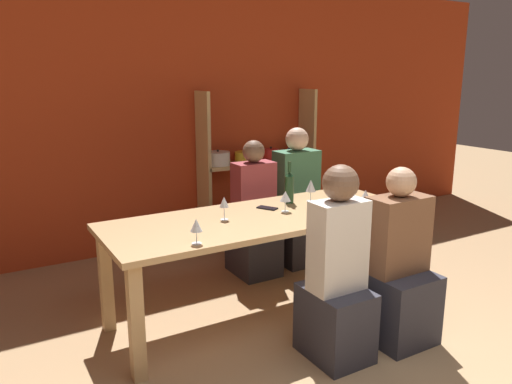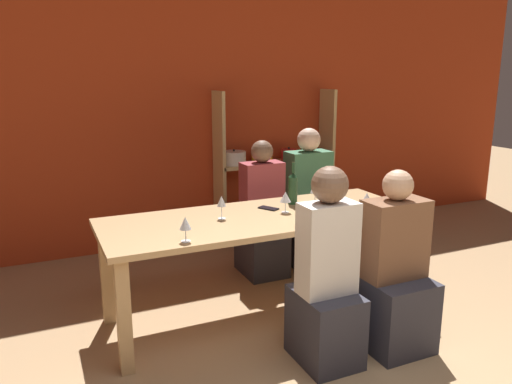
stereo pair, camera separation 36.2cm
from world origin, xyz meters
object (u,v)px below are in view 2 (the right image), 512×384
at_px(dining_table, 262,228).
at_px(person_near_a, 326,290).
at_px(wine_glass_empty_a, 367,199).
at_px(wine_glass_white_b, 333,199).
at_px(person_near_b, 391,283).
at_px(person_far_a, 307,214).
at_px(wine_bottle_green, 293,187).
at_px(shelf_unit, 275,181).
at_px(wine_glass_red_a, 285,197).
at_px(cell_phone, 268,208).
at_px(person_far_b, 262,225).
at_px(wine_glass_white_a, 315,188).
at_px(wine_glass_red_b, 185,224).
at_px(wine_glass_empty_b, 221,202).

relative_size(dining_table, person_near_a, 1.83).
bearing_deg(wine_glass_empty_a, wine_glass_white_b, 144.84).
bearing_deg(dining_table, person_near_b, -50.80).
bearing_deg(person_far_a, wine_bottle_green, 50.84).
xyz_separation_m(shelf_unit, wine_glass_red_a, (-0.75, -1.66, 0.27)).
bearing_deg(cell_phone, person_far_b, 69.31).
bearing_deg(wine_glass_white_a, wine_glass_white_b, -100.43).
height_order(dining_table, wine_glass_red_b, wine_glass_red_b).
distance_m(wine_glass_white_a, wine_glass_red_a, 0.38).
distance_m(dining_table, wine_glass_white_a, 0.59).
height_order(wine_bottle_green, person_far_b, person_far_b).
relative_size(wine_glass_red_a, wine_glass_empty_b, 0.94).
bearing_deg(wine_glass_white_a, wine_glass_empty_b, -172.10).
bearing_deg(shelf_unit, cell_phone, -118.38).
bearing_deg(wine_bottle_green, person_near_a, -105.94).
bearing_deg(wine_glass_white_a, shelf_unit, 74.80).
bearing_deg(wine_glass_empty_a, cell_phone, 139.51).
xyz_separation_m(wine_bottle_green, person_near_a, (-0.26, -0.92, -0.42)).
distance_m(wine_glass_empty_b, cell_phone, 0.44).
distance_m(wine_glass_white_a, person_far_b, 0.74).
height_order(wine_bottle_green, wine_glass_white_a, wine_bottle_green).
distance_m(wine_glass_white_a, person_near_b, 0.99).
bearing_deg(dining_table, cell_phone, 48.82).
bearing_deg(cell_phone, wine_glass_empty_b, -166.54).
xyz_separation_m(person_far_a, person_near_b, (-0.25, -1.52, -0.04)).
distance_m(cell_phone, person_far_b, 0.70).
relative_size(wine_glass_white_a, person_near_a, 0.14).
xyz_separation_m(wine_glass_red_a, person_far_b, (0.15, 0.72, -0.43)).
height_order(wine_glass_empty_b, person_far_a, person_far_a).
height_order(wine_glass_white_b, person_far_b, person_far_b).
distance_m(wine_glass_white_b, person_far_b, 1.02).
bearing_deg(cell_phone, wine_glass_empty_a, -40.49).
bearing_deg(shelf_unit, wine_glass_red_a, -114.39).
bearing_deg(dining_table, shelf_unit, 60.42).
height_order(wine_glass_red_a, person_near_b, person_near_b).
bearing_deg(dining_table, wine_glass_empty_a, -26.37).
distance_m(dining_table, wine_glass_red_b, 0.76).
xyz_separation_m(wine_glass_red_a, wine_glass_empty_a, (0.48, -0.33, 0.02)).
relative_size(wine_glass_white_a, cell_phone, 1.06).
bearing_deg(person_far_b, wine_glass_red_b, 46.28).
bearing_deg(wine_glass_white_a, person_near_b, -86.14).
bearing_deg(cell_phone, person_near_a, -91.56).
relative_size(wine_glass_empty_b, person_near_b, 0.14).
relative_size(wine_glass_white_b, wine_glass_red_b, 1.01).
xyz_separation_m(dining_table, person_near_b, (0.59, -0.73, -0.24)).
distance_m(shelf_unit, person_near_b, 2.42).
distance_m(dining_table, person_far_a, 1.17).
bearing_deg(dining_table, wine_glass_red_b, -153.67).
height_order(wine_glass_white_b, wine_glass_red_b, wine_glass_white_b).
relative_size(wine_glass_empty_a, person_far_b, 0.14).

